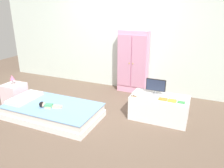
{
  "coord_description": "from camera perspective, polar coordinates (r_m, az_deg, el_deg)",
  "views": [
    {
      "loc": [
        1.75,
        -3.03,
        1.84
      ],
      "look_at": [
        0.33,
        0.29,
        0.54
      ],
      "focal_mm": 34.62,
      "sensor_mm": 36.0,
      "label": 1
    }
  ],
  "objects": [
    {
      "name": "ground_plane",
      "position": [
        3.96,
        -6.05,
        -8.14
      ],
      "size": [
        10.0,
        10.0,
        0.02
      ],
      "primitive_type": "cube",
      "color": "brown"
    },
    {
      "name": "back_wall",
      "position": [
        4.95,
        2.5,
        14.18
      ],
      "size": [
        6.4,
        0.05,
        2.7
      ],
      "primitive_type": "cube",
      "color": "silver",
      "rests_on": "ground_plane"
    },
    {
      "name": "bed",
      "position": [
        3.92,
        -15.27,
        -6.96
      ],
      "size": [
        1.63,
        0.88,
        0.24
      ],
      "color": "white",
      "rests_on": "ground_plane"
    },
    {
      "name": "pillow",
      "position": [
        4.25,
        -22.0,
        -3.39
      ],
      "size": [
        0.32,
        0.63,
        0.06
      ],
      "primitive_type": "cube",
      "color": "silver",
      "rests_on": "bed"
    },
    {
      "name": "doll",
      "position": [
        3.81,
        -16.97,
        -5.38
      ],
      "size": [
        0.39,
        0.18,
        0.1
      ],
      "color": "#4CA375",
      "rests_on": "bed"
    },
    {
      "name": "nightstand",
      "position": [
        4.75,
        -24.33,
        -2.26
      ],
      "size": [
        0.38,
        0.38,
        0.39
      ],
      "primitive_type": "cube",
      "color": "silver",
      "rests_on": "ground_plane"
    },
    {
      "name": "table_lamp",
      "position": [
        4.64,
        -24.9,
        1.45
      ],
      "size": [
        0.1,
        0.1,
        0.19
      ],
      "color": "#B7B2AD",
      "rests_on": "nightstand"
    },
    {
      "name": "wardrobe",
      "position": [
        4.79,
        5.56,
        5.82
      ],
      "size": [
        0.65,
        0.28,
        1.37
      ],
      "color": "#E599BC",
      "rests_on": "ground_plane"
    },
    {
      "name": "tv_stand",
      "position": [
        3.8,
        12.31,
        -6.12
      ],
      "size": [
        0.95,
        0.49,
        0.41
      ],
      "primitive_type": "cube",
      "color": "white",
      "rests_on": "ground_plane"
    },
    {
      "name": "tv_monitor",
      "position": [
        3.75,
        11.47,
        -0.39
      ],
      "size": [
        0.33,
        0.1,
        0.27
      ],
      "color": "#99999E",
      "rests_on": "tv_stand"
    },
    {
      "name": "rocking_horse_toy",
      "position": [
        3.62,
        5.92,
        -2.59
      ],
      "size": [
        0.09,
        0.04,
        0.11
      ],
      "color": "#8E6642",
      "rests_on": "tv_stand"
    },
    {
      "name": "book_orange",
      "position": [
        3.6,
        13.32,
        -3.93
      ],
      "size": [
        0.13,
        0.1,
        0.02
      ],
      "primitive_type": "cube",
      "color": "orange",
      "rests_on": "tv_stand"
    },
    {
      "name": "book_yellow",
      "position": [
        3.58,
        15.62,
        -4.27
      ],
      "size": [
        0.13,
        0.11,
        0.02
      ],
      "primitive_type": "cube",
      "color": "gold",
      "rests_on": "tv_stand"
    },
    {
      "name": "book_green",
      "position": [
        3.57,
        17.84,
        -4.63
      ],
      "size": [
        0.11,
        0.08,
        0.01
      ],
      "primitive_type": "cube",
      "color": "#429E51",
      "rests_on": "tv_stand"
    }
  ]
}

